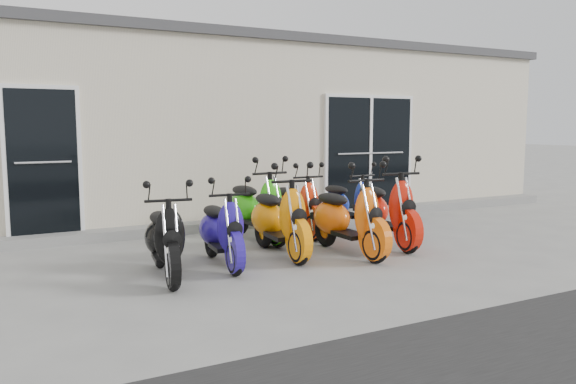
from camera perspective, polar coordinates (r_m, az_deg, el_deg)
name	(u,v)px	position (r m, az deg, el deg)	size (l,w,h in m)	color
ground	(308,250)	(7.90, 2.03, -5.87)	(80.00, 80.00, 0.00)	gray
building	(190,131)	(12.50, -9.90, 6.09)	(14.00, 6.00, 3.20)	beige
roof_cap	(189,53)	(12.59, -10.06, 13.76)	(14.20, 6.20, 0.16)	#3F3F42
front_step	(250,222)	(9.66, -3.92, -3.09)	(14.00, 0.40, 0.15)	gray
door_left	(43,158)	(8.90, -23.64, 3.19)	(1.07, 0.08, 2.22)	black
door_right	(369,150)	(10.96, 8.28, 4.26)	(2.02, 0.08, 2.22)	black
scooter_front_black	(165,228)	(6.48, -12.43, -3.58)	(0.57, 1.58, 1.16)	black
scooter_front_blue	(221,220)	(6.94, -6.77, -2.85)	(0.56, 1.55, 1.15)	#251492
scooter_front_orange_a	(279,208)	(7.43, -0.91, -1.65)	(0.63, 1.73, 1.28)	orange
scooter_front_orange_b	(348,207)	(7.55, 6.11, -1.54)	(0.63, 1.74, 1.28)	orange
scooter_front_red	(385,200)	(8.22, 9.86, -0.77)	(0.65, 1.80, 1.33)	red
scooter_back_green	(256,198)	(8.43, -3.23, -0.59)	(0.64, 1.76, 1.30)	#31BC12
scooter_back_red	(296,198)	(8.84, 0.86, -0.63)	(0.58, 1.60, 1.18)	red
scooter_back_blue	(348,195)	(9.37, 6.15, -0.34)	(0.57, 1.56, 1.15)	#142A9A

